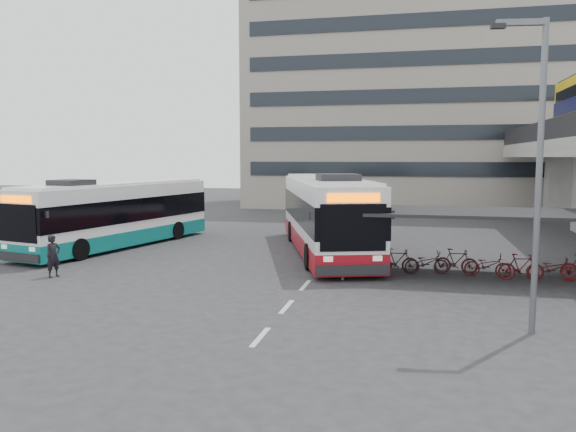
% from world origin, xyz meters
% --- Properties ---
extents(ground, '(120.00, 120.00, 0.00)m').
position_xyz_m(ground, '(0.00, 0.00, 0.00)').
color(ground, '#28282B').
rests_on(ground, ground).
extents(bike_shelter, '(10.00, 4.00, 2.54)m').
position_xyz_m(bike_shelter, '(8.47, 3.00, 1.30)').
color(bike_shelter, '#595B60').
rests_on(bike_shelter, ground).
extents(office_block, '(30.00, 15.00, 25.00)m').
position_xyz_m(office_block, '(6.00, 36.00, 12.50)').
color(office_block, gray).
rests_on(office_block, ground).
extents(road_markings, '(0.15, 7.60, 0.01)m').
position_xyz_m(road_markings, '(2.50, -3.00, 0.01)').
color(road_markings, beige).
rests_on(road_markings, ground).
extents(bus_main, '(6.71, 13.40, 3.89)m').
position_xyz_m(bus_main, '(2.11, 7.17, 1.81)').
color(bus_main, white).
rests_on(bus_main, ground).
extents(bus_teal, '(5.14, 12.30, 3.55)m').
position_xyz_m(bus_teal, '(-8.62, 6.57, 1.65)').
color(bus_teal, white).
rests_on(bus_teal, ground).
extents(pedestrian, '(0.58, 0.70, 1.64)m').
position_xyz_m(pedestrian, '(-7.19, -0.77, 0.82)').
color(pedestrian, black).
rests_on(pedestrian, ground).
extents(lamp_post, '(1.41, 0.34, 8.02)m').
position_xyz_m(lamp_post, '(9.24, -4.15, 4.57)').
color(lamp_post, '#595B60').
rests_on(lamp_post, ground).
extents(sign_totem_north, '(0.55, 0.24, 2.53)m').
position_xyz_m(sign_totem_north, '(-13.85, 8.17, 1.31)').
color(sign_totem_north, '#A2090C').
rests_on(sign_totem_north, ground).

